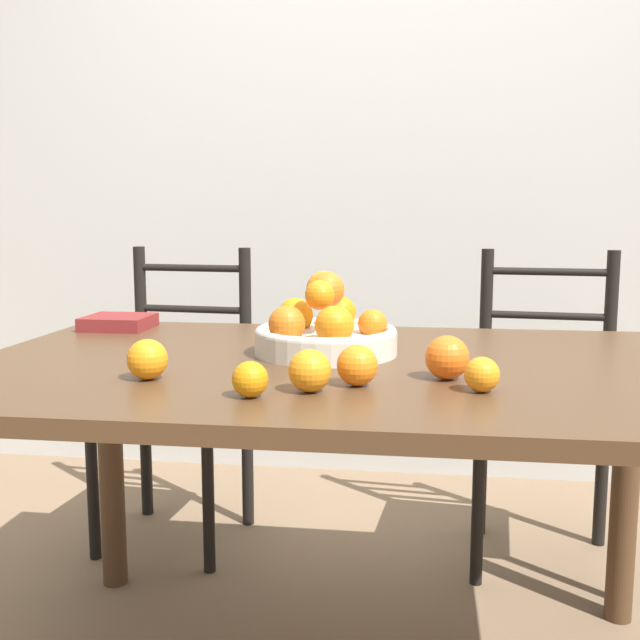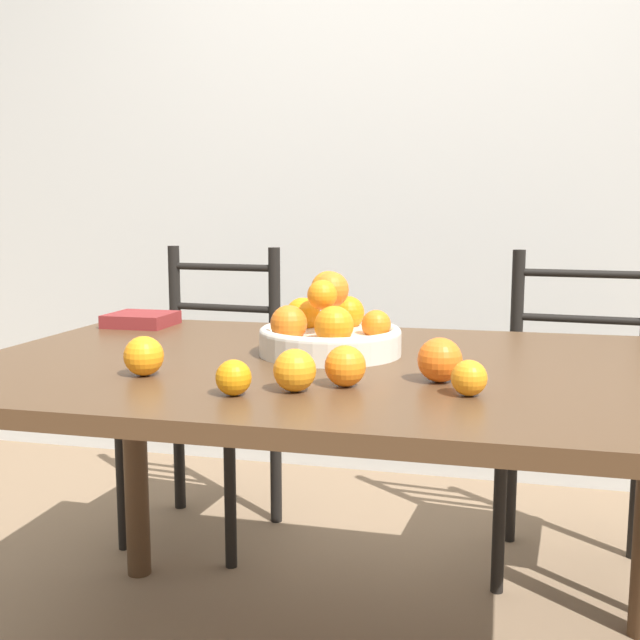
# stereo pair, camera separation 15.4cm
# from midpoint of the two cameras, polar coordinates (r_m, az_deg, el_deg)

# --- Properties ---
(wall_back) EXTENTS (8.00, 0.06, 2.60)m
(wall_back) POSITION_cam_midpoint_polar(r_m,az_deg,el_deg) (3.04, 3.31, 12.52)
(wall_back) COLOR beige
(wall_back) RESTS_ON ground_plane
(dining_table) EXTENTS (1.56, 1.00, 0.76)m
(dining_table) POSITION_cam_midpoint_polar(r_m,az_deg,el_deg) (1.59, -1.36, -6.59)
(dining_table) COLOR #4C331E
(dining_table) RESTS_ON ground_plane
(fruit_bowl) EXTENTS (0.31, 0.31, 0.18)m
(fruit_bowl) POSITION_cam_midpoint_polar(r_m,az_deg,el_deg) (1.64, -2.35, -0.75)
(fruit_bowl) COLOR beige
(fruit_bowl) RESTS_ON dining_table
(orange_loose_0) EXTENTS (0.08, 0.08, 0.08)m
(orange_loose_0) POSITION_cam_midpoint_polar(r_m,az_deg,el_deg) (1.30, -4.20, -3.91)
(orange_loose_0) COLOR orange
(orange_loose_0) RESTS_ON dining_table
(orange_loose_1) EXTENTS (0.08, 0.08, 0.08)m
(orange_loose_1) POSITION_cam_midpoint_polar(r_m,az_deg,el_deg) (1.40, 6.58, -2.89)
(orange_loose_1) COLOR orange
(orange_loose_1) RESTS_ON dining_table
(orange_loose_2) EXTENTS (0.07, 0.07, 0.07)m
(orange_loose_2) POSITION_cam_midpoint_polar(r_m,az_deg,el_deg) (1.34, -0.43, -3.51)
(orange_loose_2) COLOR orange
(orange_loose_2) RESTS_ON dining_table
(orange_loose_3) EXTENTS (0.08, 0.08, 0.08)m
(orange_loose_3) POSITION_cam_midpoint_polar(r_m,az_deg,el_deg) (1.45, -16.03, -2.93)
(orange_loose_3) COLOR orange
(orange_loose_3) RESTS_ON dining_table
(orange_loose_4) EXTENTS (0.06, 0.06, 0.06)m
(orange_loose_4) POSITION_cam_midpoint_polar(r_m,az_deg,el_deg) (1.27, -8.83, -4.53)
(orange_loose_4) COLOR orange
(orange_loose_4) RESTS_ON dining_table
(orange_loose_5) EXTENTS (0.06, 0.06, 0.06)m
(orange_loose_5) POSITION_cam_midpoint_polar(r_m,az_deg,el_deg) (1.31, 8.97, -4.16)
(orange_loose_5) COLOR orange
(orange_loose_5) RESTS_ON dining_table
(chair_left) EXTENTS (0.46, 0.44, 0.96)m
(chair_left) POSITION_cam_midpoint_polar(r_m,az_deg,el_deg) (2.51, -12.55, -5.97)
(chair_left) COLOR black
(chair_left) RESTS_ON ground_plane
(chair_right) EXTENTS (0.46, 0.44, 0.96)m
(chair_right) POSITION_cam_midpoint_polar(r_m,az_deg,el_deg) (2.38, 15.07, -6.87)
(chair_right) COLOR black
(chair_right) RESTS_ON ground_plane
(book_stack) EXTENTS (0.17, 0.16, 0.04)m
(book_stack) POSITION_cam_midpoint_polar(r_m,az_deg,el_deg) (2.10, -17.17, -0.18)
(book_stack) COLOR maroon
(book_stack) RESTS_ON dining_table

